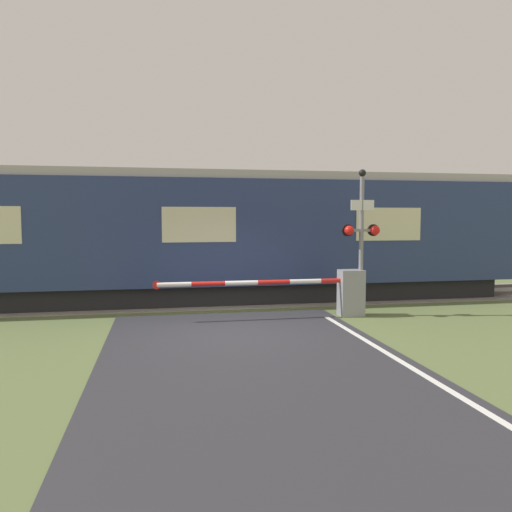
# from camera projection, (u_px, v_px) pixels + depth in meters

# --- Properties ---
(ground_plane) EXTENTS (80.00, 80.00, 0.00)m
(ground_plane) POSITION_uv_depth(u_px,v_px,m) (235.00, 331.00, 10.90)
(ground_plane) COLOR #5B6B3D
(track_bed) EXTENTS (36.00, 3.20, 0.13)m
(track_bed) POSITION_uv_depth(u_px,v_px,m) (215.00, 300.00, 14.93)
(track_bed) COLOR gray
(track_bed) RESTS_ON ground_plane
(train) EXTENTS (19.73, 2.77, 3.78)m
(train) POSITION_uv_depth(u_px,v_px,m) (196.00, 236.00, 14.67)
(train) COLOR black
(train) RESTS_ON ground_plane
(crossing_barrier) EXTENTS (5.21, 0.44, 1.17)m
(crossing_barrier) POSITION_uv_depth(u_px,v_px,m) (336.00, 291.00, 12.51)
(crossing_barrier) COLOR gray
(crossing_barrier) RESTS_ON ground_plane
(signal_post) EXTENTS (0.98, 0.26, 3.68)m
(signal_post) POSITION_uv_depth(u_px,v_px,m) (362.00, 233.00, 12.48)
(signal_post) COLOR gray
(signal_post) RESTS_ON ground_plane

